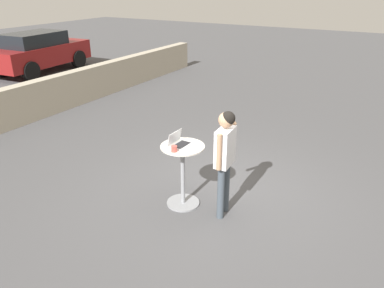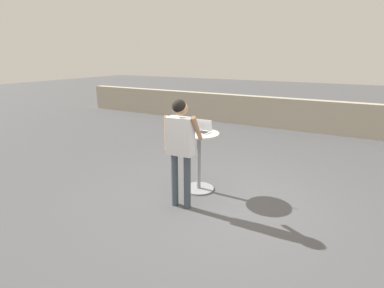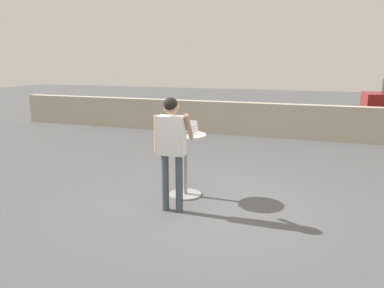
# 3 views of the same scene
# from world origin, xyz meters

# --- Properties ---
(ground_plane) EXTENTS (50.00, 50.00, 0.00)m
(ground_plane) POSITION_xyz_m (0.00, 0.00, 0.00)
(ground_plane) COLOR #4C4C4F
(cafe_table) EXTENTS (0.70, 0.70, 1.05)m
(cafe_table) POSITION_xyz_m (-0.54, 0.38, 0.63)
(cafe_table) COLOR gray
(cafe_table) RESTS_ON ground_plane
(laptop) EXTENTS (0.35, 0.27, 0.21)m
(laptop) POSITION_xyz_m (-0.54, 0.44, 1.10)
(laptop) COLOR silver
(laptop) RESTS_ON cafe_table
(coffee_mug) EXTENTS (0.13, 0.09, 0.09)m
(coffee_mug) POSITION_xyz_m (-0.78, 0.38, 1.10)
(coffee_mug) COLOR #C14C42
(coffee_mug) RESTS_ON cafe_table
(standing_person) EXTENTS (0.55, 0.40, 1.73)m
(standing_person) POSITION_xyz_m (-0.48, -0.32, 1.10)
(standing_person) COLOR #424C56
(standing_person) RESTS_ON ground_plane
(parked_car_near_street) EXTENTS (4.23, 2.01, 1.57)m
(parked_car_near_street) POSITION_xyz_m (4.95, 10.40, 0.82)
(parked_car_near_street) COLOR maroon
(parked_car_near_street) RESTS_ON ground_plane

